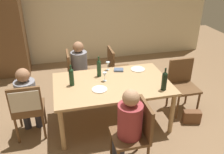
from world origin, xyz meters
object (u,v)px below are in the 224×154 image
(wine_bottle_short_olive, at_px, (71,76))
(dinner_plate_host, at_px, (100,89))
(chair_far_right, at_px, (116,67))
(handbag, at_px, (192,117))
(chair_far_left, at_px, (75,72))
(wine_bottle_dark_red, at_px, (164,80))
(person_man_bearded, at_px, (27,97))
(chair_near, at_px, (136,130))
(wine_glass_near_left, at_px, (108,64))
(chair_left_end, at_px, (27,105))
(dinner_plate_guest_left, at_px, (138,69))
(chair_right_end, at_px, (182,82))
(person_woman_host, at_px, (128,124))
(wine_glass_centre, at_px, (105,75))
(dining_table, at_px, (112,87))
(person_man_guest, at_px, (81,66))
(wine_bottle_tall_green, at_px, (99,68))

(wine_bottle_short_olive, height_order, dinner_plate_host, wine_bottle_short_olive)
(chair_far_right, distance_m, handbag, 1.66)
(chair_far_left, height_order, wine_bottle_dark_red, wine_bottle_dark_red)
(person_man_bearded, bearing_deg, wine_bottle_dark_red, -11.61)
(chair_near, distance_m, wine_bottle_short_olive, 1.27)
(wine_glass_near_left, bearing_deg, wine_bottle_dark_red, -52.43)
(chair_left_end, relative_size, wine_glass_near_left, 6.17)
(dinner_plate_host, relative_size, dinner_plate_guest_left, 0.93)
(chair_right_end, height_order, person_woman_host, person_woman_host)
(person_man_bearded, bearing_deg, wine_glass_centre, 3.05)
(chair_left_end, height_order, chair_far_right, same)
(person_woman_host, xyz_separation_m, wine_glass_near_left, (0.07, 1.39, 0.18))
(dinner_plate_host, bearing_deg, chair_far_right, 63.73)
(dining_table, bearing_deg, wine_bottle_short_olive, 173.13)
(person_man_guest, distance_m, handbag, 2.15)
(person_man_bearded, bearing_deg, chair_right_end, 1.38)
(dining_table, height_order, dinner_plate_guest_left, dinner_plate_guest_left)
(person_woman_host, height_order, handbag, person_woman_host)
(chair_left_end, relative_size, wine_glass_centre, 6.17)
(chair_left_end, distance_m, wine_bottle_short_olive, 0.75)
(dinner_plate_host, height_order, handbag, dinner_plate_host)
(chair_far_left, bearing_deg, dining_table, 27.66)
(chair_far_right, distance_m, wine_bottle_short_olive, 1.30)
(wine_bottle_tall_green, bearing_deg, chair_left_end, -160.69)
(chair_left_end, distance_m, dinner_plate_guest_left, 1.88)
(dinner_plate_guest_left, bearing_deg, chair_far_left, 150.82)
(dinner_plate_host, bearing_deg, dinner_plate_guest_left, 33.96)
(chair_right_end, bearing_deg, wine_glass_centre, -0.05)
(chair_left_end, bearing_deg, wine_bottle_short_olive, 16.49)
(wine_bottle_tall_green, height_order, wine_bottle_dark_red, wine_bottle_dark_red)
(person_woman_host, xyz_separation_m, dinner_plate_guest_left, (0.57, 1.29, 0.08))
(chair_near, distance_m, chair_far_right, 1.88)
(wine_glass_near_left, relative_size, dinner_plate_guest_left, 0.61)
(wine_bottle_tall_green, relative_size, dinner_plate_host, 1.51)
(chair_right_end, bearing_deg, chair_far_right, -41.41)
(dining_table, relative_size, dinner_plate_host, 7.83)
(wine_bottle_dark_red, bearing_deg, wine_bottle_tall_green, 142.36)
(chair_left_end, xyz_separation_m, wine_bottle_short_olive, (0.67, 0.20, 0.28))
(chair_right_end, height_order, person_man_bearded, person_man_bearded)
(chair_right_end, relative_size, wine_bottle_tall_green, 2.68)
(chair_near, distance_m, person_man_guest, 1.92)
(dining_table, height_order, chair_right_end, chair_right_end)
(person_man_bearded, relative_size, handbag, 3.97)
(chair_far_right, bearing_deg, person_man_guest, -90.00)
(dining_table, bearing_deg, chair_left_end, -174.44)
(chair_far_right, height_order, dinner_plate_host, chair_far_right)
(dining_table, distance_m, handbag, 1.43)
(handbag, bearing_deg, chair_left_end, 174.92)
(dining_table, bearing_deg, wine_bottle_dark_red, -28.74)
(chair_far_right, distance_m, person_man_guest, 0.70)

